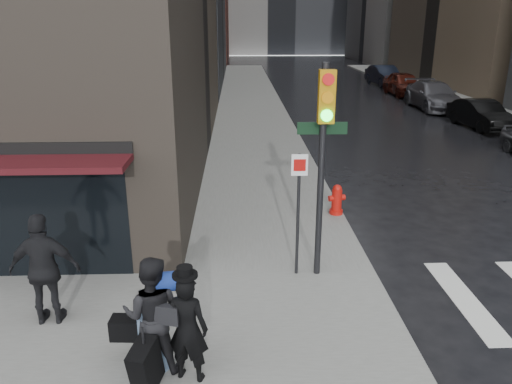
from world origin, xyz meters
TOP-DOWN VIEW (x-y plane):
  - ground at (0.00, 0.00)m, footprint 140.00×140.00m
  - sidewalk_left at (0.00, 27.00)m, footprint 4.00×50.00m
  - sidewalk_right at (13.50, 27.00)m, footprint 3.00×50.00m
  - man_overcoat at (-1.68, -1.24)m, footprint 1.15×0.85m
  - man_jeans at (-2.10, -0.91)m, footprint 1.28×0.73m
  - man_greycoat at (-4.07, 0.33)m, footprint 1.17×0.51m
  - traffic_light at (0.74, 1.80)m, footprint 1.06×0.46m
  - fire_hydrant at (1.80, 5.19)m, footprint 0.47×0.36m
  - parked_car_2 at (11.16, 16.78)m, footprint 1.87×4.35m
  - parked_car_3 at (10.97, 22.53)m, footprint 2.25×5.53m
  - parked_car_4 at (10.99, 28.28)m, footprint 2.01×4.81m
  - parked_car_5 at (11.23, 34.03)m, footprint 2.16×4.99m

SIDE VIEW (x-z plane):
  - ground at x=0.00m, z-range 0.00..0.00m
  - sidewalk_left at x=0.00m, z-range 0.00..0.15m
  - sidewalk_right at x=13.50m, z-range 0.00..0.15m
  - fire_hydrant at x=1.80m, z-range 0.11..0.93m
  - parked_car_2 at x=11.16m, z-range 0.00..1.39m
  - parked_car_5 at x=11.23m, z-range 0.00..1.60m
  - parked_car_3 at x=10.97m, z-range 0.00..1.60m
  - parked_car_4 at x=10.99m, z-range 0.00..1.63m
  - man_overcoat at x=-1.68m, z-range 0.00..1.83m
  - man_jeans at x=-2.10m, z-range 0.15..1.95m
  - man_greycoat at x=-4.07m, z-range 0.15..2.13m
  - traffic_light at x=0.74m, z-range 0.76..4.99m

